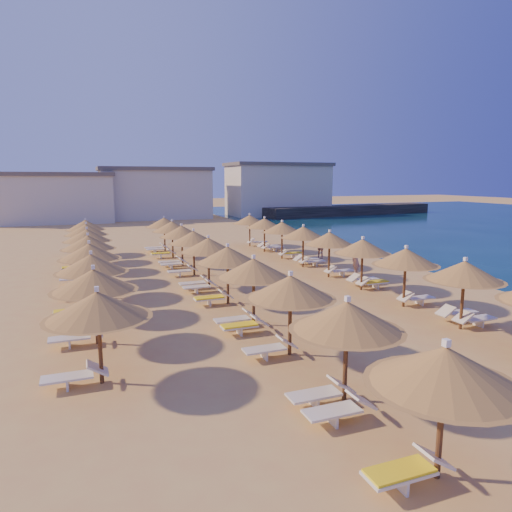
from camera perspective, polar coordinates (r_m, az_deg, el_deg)
name	(u,v)px	position (r m, az deg, el deg)	size (l,w,h in m)	color
ground	(297,293)	(23.18, 5.14, -4.62)	(220.00, 220.00, 0.00)	tan
jetty	(351,210)	(74.15, 11.78, 5.63)	(30.00, 4.00, 1.50)	black
hotel_blocks	(177,193)	(67.61, -9.89, 7.82)	(48.21, 10.17, 8.10)	beige
parasol_row_east	(345,243)	(25.29, 11.07, 1.59)	(2.97, 33.00, 2.80)	brown
parasol_row_west	(217,251)	(22.34, -4.86, 0.68)	(2.97, 33.00, 2.80)	brown
parasol_row_inland	(89,247)	(24.78, -20.17, 1.01)	(2.97, 26.33, 2.80)	brown
loungers	(241,284)	(23.63, -1.85, -3.46)	(16.24, 30.61, 0.66)	silver
beachgoer_c	(320,248)	(32.89, 8.04, 1.03)	(0.96, 0.40, 1.64)	tan
beachgoer_a	(356,260)	(27.94, 12.38, -0.46)	(0.66, 0.43, 1.81)	tan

